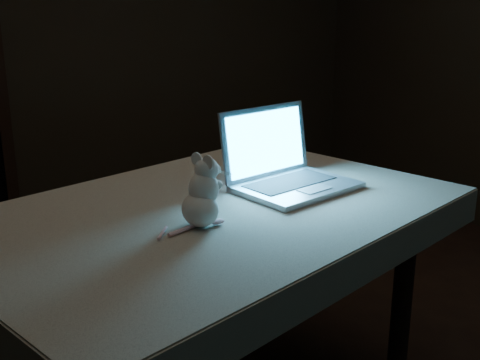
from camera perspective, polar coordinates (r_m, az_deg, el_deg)
back_wall at (r=4.68m, az=-14.63°, el=13.54°), size 4.50×0.04×2.60m
table at (r=2.23m, az=-2.63°, el=-12.95°), size 1.80×1.46×0.83m
tablecloth at (r=2.06m, az=-0.78°, el=-4.27°), size 1.88×1.45×0.12m
laptop at (r=2.20m, az=5.51°, el=2.67°), size 0.51×0.47×0.29m
plush_mouse at (r=1.84m, az=-3.83°, el=-1.08°), size 0.19×0.19×0.23m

